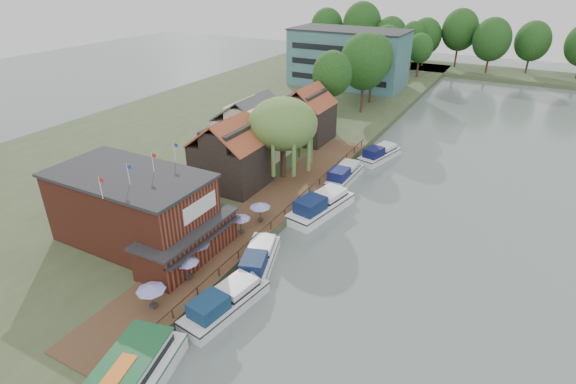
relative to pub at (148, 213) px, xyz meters
The scene contains 27 objects.
ground 14.79m from the pub, ahead, with size 260.00×260.00×0.00m, color #566361.
land_bank 39.61m from the pub, 113.96° to the left, with size 50.00×140.00×1.00m, color #384728.
quay_deck 13.04m from the pub, 61.39° to the left, with size 6.00×50.00×0.10m, color #47301E.
quay_rail 14.76m from the pub, 52.89° to the left, with size 0.20×49.00×1.00m, color black, non-canonical shape.
pub is the anchor object (origin of this frame).
hotel_block 71.49m from the pub, 96.43° to the left, with size 25.40×12.40×12.30m, color #38666B, non-canonical shape.
cottage_a 15.05m from the pub, 93.81° to the left, with size 8.60×7.60×8.50m, color black, non-canonical shape.
cottage_b 25.33m from the pub, 99.09° to the left, with size 9.60×8.60×8.50m, color beige, non-canonical shape.
cottage_c 34.01m from the pub, 90.00° to the left, with size 7.60×7.60×8.50m, color black, non-canonical shape.
willow 20.36m from the pub, 80.07° to the left, with size 8.60×8.60×10.43m, color #476B2D, non-canonical shape.
umbrella_0 9.84m from the pub, 46.14° to the right, with size 2.33×2.33×2.38m, color navy, non-canonical shape.
umbrella_1 7.61m from the pub, 21.87° to the right, with size 2.03×2.03×2.38m, color navy, non-canonical shape.
umbrella_2 6.22m from the pub, ahead, with size 2.32×2.32×2.38m, color navy, non-canonical shape.
umbrella_3 8.97m from the pub, 40.77° to the left, with size 2.06×2.06×2.38m, color navy, non-canonical shape.
umbrella_4 11.39m from the pub, 50.85° to the left, with size 2.22×2.22×2.38m, color #1C229C, non-canonical shape.
cruiser_0 12.03m from the pub, 17.02° to the right, with size 3.12×9.66×2.33m, color silver, non-canonical shape.
cruiser_1 11.22m from the pub, 16.77° to the left, with size 3.05×9.43×2.27m, color white, non-canonical shape.
cruiser_2 19.15m from the pub, 54.05° to the left, with size 3.51×10.83×2.66m, color white, non-canonical shape.
cruiser_3 26.94m from the pub, 67.85° to the left, with size 3.08×9.54×2.30m, color silver, non-canonical shape.
cruiser_4 36.28m from the pub, 70.72° to the left, with size 3.01×9.33×2.24m, color silver, non-canonical shape.
swan 15.31m from the pub, 49.59° to the right, with size 0.44×0.44×0.44m, color white.
bank_tree_0 41.50m from the pub, 88.98° to the left, with size 6.39×6.39×12.67m, color #143811, non-canonical shape.
bank_tree_1 52.38m from the pub, 87.47° to the left, with size 8.74×8.74×14.28m, color #143811, non-canonical shape.
bank_tree_2 59.72m from the pub, 88.65° to the left, with size 7.84×7.84×13.26m, color #143811, non-canonical shape.
bank_tree_3 79.04m from the pub, 91.38° to the left, with size 6.98×6.98×12.68m, color #143811, non-canonical shape.
bank_tree_4 87.46m from the pub, 87.39° to the left, with size 6.10×6.10×10.35m, color #143811, non-canonical shape.
bank_tree_5 96.40m from the pub, 90.08° to the left, with size 6.02×6.02×12.01m, color #143811, non-canonical shape.
Camera 1 is at (15.18, -27.19, 25.46)m, focal length 28.00 mm.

